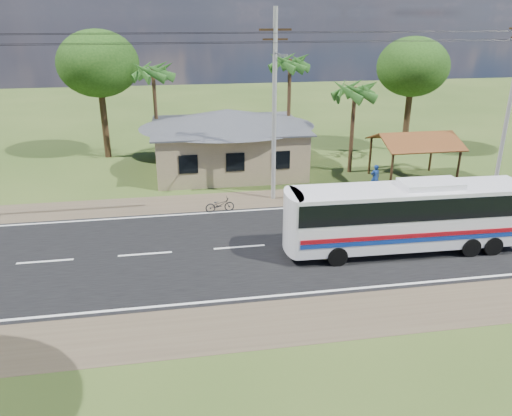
# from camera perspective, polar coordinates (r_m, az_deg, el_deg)

# --- Properties ---
(ground) EXTENTS (120.00, 120.00, 0.00)m
(ground) POSITION_cam_1_polar(r_m,az_deg,el_deg) (24.37, -1.92, -4.53)
(ground) COLOR #2F4719
(ground) RESTS_ON ground
(road) EXTENTS (120.00, 16.00, 0.03)m
(road) POSITION_cam_1_polar(r_m,az_deg,el_deg) (24.36, -1.92, -4.51)
(road) COLOR black
(road) RESTS_ON ground
(house) EXTENTS (12.40, 10.00, 5.00)m
(house) POSITION_cam_1_polar(r_m,az_deg,el_deg) (35.84, -3.24, 8.46)
(house) COLOR tan
(house) RESTS_ON ground
(waiting_shed) EXTENTS (5.20, 4.48, 3.35)m
(waiting_shed) POSITION_cam_1_polar(r_m,az_deg,el_deg) (35.04, 17.72, 7.33)
(waiting_shed) COLOR #392714
(waiting_shed) RESTS_ON ground
(concrete_barrier) EXTENTS (7.00, 0.30, 0.90)m
(concrete_barrier) POSITION_cam_1_polar(r_m,az_deg,el_deg) (32.74, 17.94, 2.18)
(concrete_barrier) COLOR #9E9E99
(concrete_barrier) RESTS_ON ground
(utility_poles) EXTENTS (32.80, 2.22, 11.00)m
(utility_poles) POSITION_cam_1_polar(r_m,az_deg,el_deg) (29.16, 1.47, 11.76)
(utility_poles) COLOR #9E9E99
(utility_poles) RESTS_ON ground
(palm_near) EXTENTS (2.80, 2.80, 6.70)m
(palm_near) POSITION_cam_1_polar(r_m,az_deg,el_deg) (35.33, 11.24, 12.97)
(palm_near) COLOR #47301E
(palm_near) RESTS_ON ground
(palm_mid) EXTENTS (2.80, 2.80, 8.20)m
(palm_mid) POSITION_cam_1_polar(r_m,az_deg,el_deg) (38.43, 3.89, 16.14)
(palm_mid) COLOR #47301E
(palm_mid) RESTS_ON ground
(palm_far) EXTENTS (2.80, 2.80, 7.70)m
(palm_far) POSITION_cam_1_polar(r_m,az_deg,el_deg) (37.95, -11.70, 14.97)
(palm_far) COLOR #47301E
(palm_far) RESTS_ON ground
(tree_behind_house) EXTENTS (6.00, 6.00, 9.61)m
(tree_behind_house) POSITION_cam_1_polar(r_m,az_deg,el_deg) (40.21, -17.59, 15.42)
(tree_behind_house) COLOR #47301E
(tree_behind_house) RESTS_ON ground
(tree_behind_shed) EXTENTS (5.60, 5.60, 9.02)m
(tree_behind_shed) POSITION_cam_1_polar(r_m,az_deg,el_deg) (42.37, 17.47, 15.09)
(tree_behind_shed) COLOR #47301E
(tree_behind_shed) RESTS_ON ground
(coach_bus) EXTENTS (11.15, 2.64, 3.44)m
(coach_bus) POSITION_cam_1_polar(r_m,az_deg,el_deg) (24.38, 17.04, -0.44)
(coach_bus) COLOR white
(coach_bus) RESTS_ON ground
(motorcycle) EXTENTS (1.70, 0.72, 0.87)m
(motorcycle) POSITION_cam_1_polar(r_m,az_deg,el_deg) (28.55, -4.16, 0.38)
(motorcycle) COLOR black
(motorcycle) RESTS_ON ground
(person) EXTENTS (0.64, 0.45, 1.68)m
(person) POSITION_cam_1_polar(r_m,az_deg,el_deg) (32.83, 13.44, 3.42)
(person) COLOR navy
(person) RESTS_ON ground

